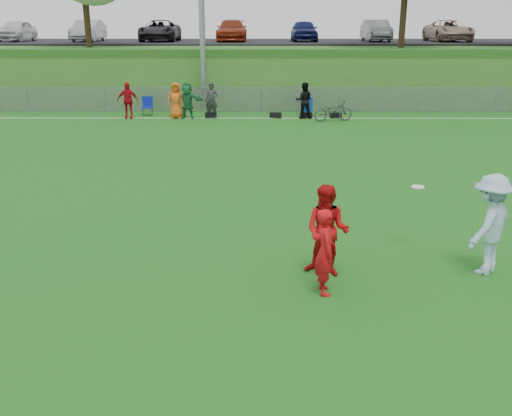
{
  "coord_description": "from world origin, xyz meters",
  "views": [
    {
      "loc": [
        -0.12,
        -9.37,
        4.43
      ],
      "look_at": [
        -0.17,
        0.5,
        1.19
      ],
      "focal_mm": 40.0,
      "sensor_mm": 36.0,
      "label": 1
    }
  ],
  "objects_px": {
    "frisbee": "(418,187)",
    "player_red_left": "(325,252)",
    "player_blue": "(489,225)",
    "bicycle": "(333,111)",
    "player_red_center": "(327,231)",
    "recycling_bin": "(307,106)"
  },
  "relations": [
    {
      "from": "player_blue",
      "to": "bicycle",
      "type": "distance_m",
      "value": 16.88
    },
    {
      "from": "player_red_left",
      "to": "player_blue",
      "type": "relative_size",
      "value": 0.8
    },
    {
      "from": "frisbee",
      "to": "bicycle",
      "type": "relative_size",
      "value": 0.14
    },
    {
      "from": "recycling_bin",
      "to": "bicycle",
      "type": "height_order",
      "value": "bicycle"
    },
    {
      "from": "player_red_left",
      "to": "player_blue",
      "type": "bearing_deg",
      "value": -78.7
    },
    {
      "from": "player_blue",
      "to": "recycling_bin",
      "type": "bearing_deg",
      "value": -128.92
    },
    {
      "from": "recycling_bin",
      "to": "player_red_center",
      "type": "bearing_deg",
      "value": -93.47
    },
    {
      "from": "frisbee",
      "to": "recycling_bin",
      "type": "relative_size",
      "value": 0.3
    },
    {
      "from": "player_blue",
      "to": "player_red_left",
      "type": "bearing_deg",
      "value": -28.97
    },
    {
      "from": "bicycle",
      "to": "recycling_bin",
      "type": "bearing_deg",
      "value": 15.98
    },
    {
      "from": "player_blue",
      "to": "bicycle",
      "type": "xyz_separation_m",
      "value": [
        -0.73,
        16.86,
        -0.45
      ]
    },
    {
      "from": "player_red_center",
      "to": "player_blue",
      "type": "relative_size",
      "value": 0.9
    },
    {
      "from": "bicycle",
      "to": "player_blue",
      "type": "bearing_deg",
      "value": 167.39
    },
    {
      "from": "player_red_center",
      "to": "player_blue",
      "type": "height_order",
      "value": "player_blue"
    },
    {
      "from": "player_red_left",
      "to": "frisbee",
      "type": "xyz_separation_m",
      "value": [
        2.04,
        2.01,
        0.56
      ]
    },
    {
      "from": "frisbee",
      "to": "player_red_left",
      "type": "bearing_deg",
      "value": -135.33
    },
    {
      "from": "player_blue",
      "to": "frisbee",
      "type": "xyz_separation_m",
      "value": [
        -1.02,
        1.17,
        0.37
      ]
    },
    {
      "from": "player_red_center",
      "to": "recycling_bin",
      "type": "height_order",
      "value": "player_red_center"
    },
    {
      "from": "frisbee",
      "to": "recycling_bin",
      "type": "bearing_deg",
      "value": 92.58
    },
    {
      "from": "player_red_left",
      "to": "bicycle",
      "type": "distance_m",
      "value": 17.86
    },
    {
      "from": "player_red_center",
      "to": "frisbee",
      "type": "distance_m",
      "value": 2.35
    },
    {
      "from": "player_red_left",
      "to": "frisbee",
      "type": "bearing_deg",
      "value": -49.53
    }
  ]
}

